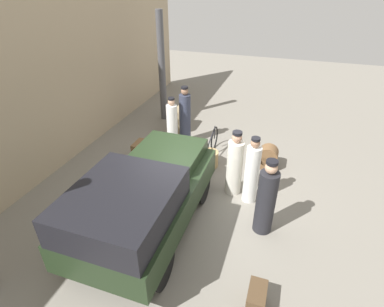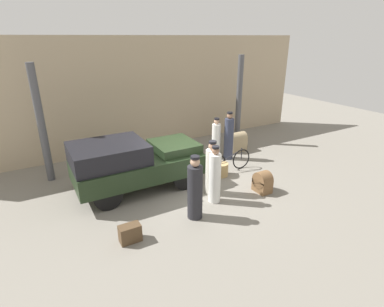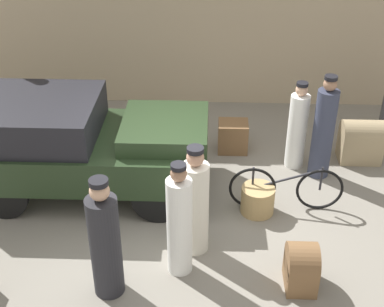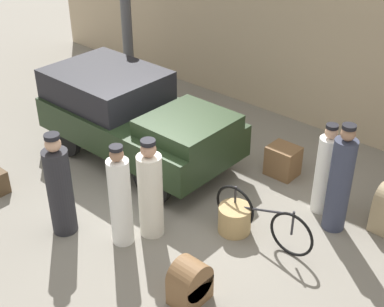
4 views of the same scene
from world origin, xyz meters
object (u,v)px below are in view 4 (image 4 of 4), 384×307
at_px(conductor_in_dark_uniform, 325,172).
at_px(suitcase_black_upright, 283,161).
at_px(porter_with_bicycle, 60,189).
at_px(trunk_wicker_pale, 190,283).
at_px(wicker_basket, 235,219).
at_px(porter_carrying_trunk, 120,199).
at_px(porter_lifting_near_truck, 150,192).
at_px(porter_standing_middle, 340,182).
at_px(truck, 133,114).
at_px(bicycle, 262,219).

bearing_deg(conductor_in_dark_uniform, suitcase_black_upright, 155.64).
bearing_deg(porter_with_bicycle, trunk_wicker_pale, 4.26).
distance_m(wicker_basket, porter_carrying_trunk, 1.84).
height_order(wicker_basket, conductor_in_dark_uniform, conductor_in_dark_uniform).
bearing_deg(trunk_wicker_pale, suitcase_black_upright, 102.87).
distance_m(porter_carrying_trunk, porter_lifting_near_truck, 0.48).
height_order(porter_standing_middle, porter_carrying_trunk, porter_standing_middle).
xyz_separation_m(truck, porter_lifting_near_truck, (1.92, -1.45, -0.14)).
relative_size(conductor_in_dark_uniform, suitcase_black_upright, 2.80).
bearing_deg(suitcase_black_upright, bicycle, -66.49).
bearing_deg(porter_standing_middle, porter_carrying_trunk, -132.72).
bearing_deg(porter_with_bicycle, suitcase_black_upright, 65.17).
relative_size(truck, bicycle, 2.15).
bearing_deg(suitcase_black_upright, porter_with_bicycle, -114.83).
relative_size(bicycle, suitcase_black_upright, 3.11).
distance_m(bicycle, porter_with_bicycle, 3.13).
bearing_deg(trunk_wicker_pale, porter_lifting_near_truck, 154.03).
bearing_deg(conductor_in_dark_uniform, trunk_wicker_pale, -95.54).
xyz_separation_m(bicycle, trunk_wicker_pale, (0.02, -1.69, -0.07)).
bearing_deg(porter_lifting_near_truck, wicker_basket, 43.34).
xyz_separation_m(bicycle, porter_with_bicycle, (-2.47, -1.87, 0.41)).
distance_m(truck, suitcase_black_upright, 2.93).
relative_size(wicker_basket, suitcase_black_upright, 0.91).
xyz_separation_m(bicycle, conductor_in_dark_uniform, (0.31, 1.30, 0.36)).
bearing_deg(truck, conductor_in_dark_uniform, 13.21).
bearing_deg(suitcase_black_upright, wicker_basket, -79.86).
xyz_separation_m(bicycle, porter_lifting_near_truck, (-1.39, -1.00, 0.39)).
bearing_deg(porter_with_bicycle, porter_lifting_near_truck, 38.72).
xyz_separation_m(truck, trunk_wicker_pale, (3.33, -2.14, -0.60)).
bearing_deg(porter_standing_middle, trunk_wicker_pale, -104.07).
bearing_deg(porter_standing_middle, porter_lifting_near_truck, -135.86).
height_order(wicker_basket, porter_carrying_trunk, porter_carrying_trunk).
distance_m(truck, wicker_basket, 3.01).
bearing_deg(porter_lifting_near_truck, bicycle, 35.86).
height_order(truck, trunk_wicker_pale, truck).
xyz_separation_m(truck, suitcase_black_upright, (2.54, 1.34, -0.62)).
distance_m(truck, conductor_in_dark_uniform, 3.72).
bearing_deg(wicker_basket, trunk_wicker_pale, -73.92).
bearing_deg(porter_carrying_trunk, trunk_wicker_pale, -8.73).
xyz_separation_m(porter_with_bicycle, porter_carrying_trunk, (0.89, 0.43, -0.01)).
relative_size(porter_carrying_trunk, conductor_in_dark_uniform, 1.05).
height_order(porter_lifting_near_truck, conductor_in_dark_uniform, porter_lifting_near_truck).
distance_m(porter_with_bicycle, porter_carrying_trunk, 0.99).
relative_size(truck, porter_standing_middle, 2.08).
distance_m(porter_standing_middle, conductor_in_dark_uniform, 0.49).
bearing_deg(porter_lifting_near_truck, porter_carrying_trunk, -113.33).
bearing_deg(porter_carrying_trunk, bicycle, 42.44).
distance_m(porter_lifting_near_truck, trunk_wicker_pale, 1.63).
bearing_deg(porter_lifting_near_truck, truck, 142.97).
relative_size(wicker_basket, porter_lifting_near_truck, 0.31).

